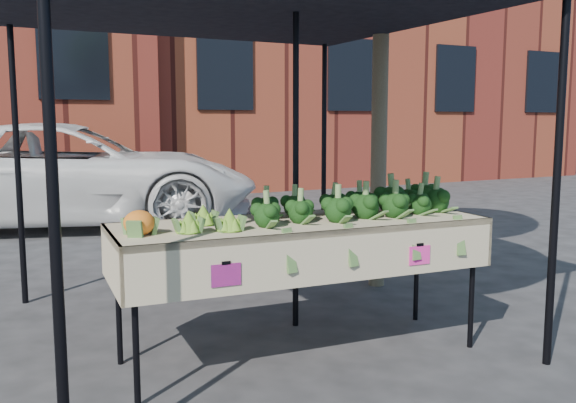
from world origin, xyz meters
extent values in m
plane|color=#272729|center=(0.00, 0.00, 0.00)|extent=(90.00, 90.00, 0.00)
cube|color=beige|center=(-0.18, -0.09, 0.45)|extent=(2.44, 0.92, 0.90)
cube|color=#F22D8C|center=(-0.82, -0.49, 0.70)|extent=(0.17, 0.01, 0.12)
cube|color=#F92FA1|center=(0.45, -0.49, 0.70)|extent=(0.17, 0.01, 0.12)
ellipsoid|color=black|center=(0.21, -0.06, 1.01)|extent=(1.57, 0.54, 0.23)
ellipsoid|color=#7EB031|center=(-0.85, -0.10, 0.99)|extent=(0.40, 0.44, 0.17)
ellipsoid|color=orange|center=(-1.23, -0.14, 0.98)|extent=(0.17, 0.17, 0.16)
imported|color=white|center=(-0.86, 5.95, 2.70)|extent=(2.11, 2.80, 5.41)
cube|color=maroon|center=(7.00, 12.50, 4.25)|extent=(12.00, 8.00, 8.50)
camera|label=1|loc=(-1.99, -3.56, 1.54)|focal=38.59mm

